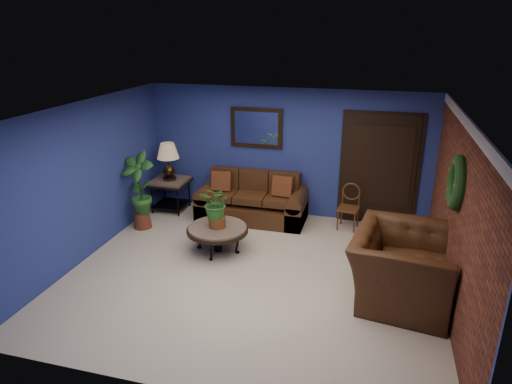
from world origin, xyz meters
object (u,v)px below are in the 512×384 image
(side_chair, at_px, (349,203))
(armchair, at_px, (402,267))
(sofa, at_px, (253,203))
(coffee_table, at_px, (217,230))
(end_table, at_px, (170,187))
(table_lamp, at_px, (168,157))

(side_chair, xyz_separation_m, armchair, (0.87, -2.21, 0.01))
(sofa, bearing_deg, armchair, -38.68)
(coffee_table, height_order, end_table, end_table)
(end_table, distance_m, armchair, 4.94)
(table_lamp, relative_size, armchair, 0.48)
(end_table, bearing_deg, armchair, -25.78)
(table_lamp, bearing_deg, end_table, 45.00)
(side_chair, bearing_deg, sofa, -171.37)
(sofa, xyz_separation_m, coffee_table, (-0.19, -1.50, 0.08))
(sofa, distance_m, table_lamp, 1.91)
(end_table, relative_size, armchair, 0.48)
(coffee_table, relative_size, armchair, 0.69)
(end_table, xyz_separation_m, side_chair, (3.58, 0.06, -0.02))
(coffee_table, xyz_separation_m, armchair, (2.91, -0.68, 0.10))
(end_table, relative_size, table_lamp, 0.99)
(sofa, xyz_separation_m, table_lamp, (-1.73, -0.03, 0.82))
(end_table, height_order, armchair, armchair)
(coffee_table, distance_m, table_lamp, 2.25)
(coffee_table, bearing_deg, armchair, -13.09)
(coffee_table, relative_size, table_lamp, 1.42)
(sofa, relative_size, coffee_table, 2.02)
(sofa, xyz_separation_m, end_table, (-1.73, -0.03, 0.20))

